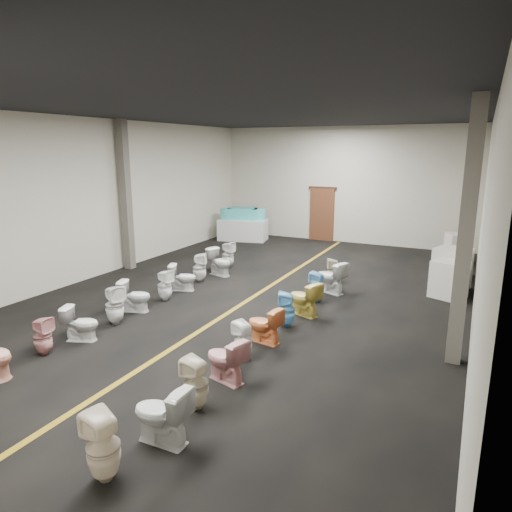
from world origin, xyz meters
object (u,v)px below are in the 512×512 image
(appliance_crate_d, at_px, (458,249))
(toilet_right_9, at_px, (331,277))
(appliance_crate_b, at_px, (452,268))
(toilet_right_10, at_px, (333,271))
(toilet_right_0, at_px, (103,447))
(toilet_right_8, at_px, (317,287))
(appliance_crate_a, at_px, (449,279))
(toilet_left_10, at_px, (220,262))
(toilet_right_3, at_px, (226,359))
(toilet_left_11, at_px, (228,255))
(toilet_right_4, at_px, (243,341))
(toilet_right_5, at_px, (264,325))
(appliance_crate_c, at_px, (454,263))
(toilet_left_9, at_px, (200,268))
(toilet_left_8, at_px, (183,277))
(toilet_left_6, at_px, (135,296))
(bathtub, at_px, (243,214))
(toilet_right_6, at_px, (287,309))
(toilet_left_3, at_px, (43,336))
(toilet_right_2, at_px, (196,384))
(toilet_left_4, at_px, (81,323))
(toilet_left_5, at_px, (115,305))
(toilet_right_1, at_px, (161,415))
(display_table, at_px, (243,230))
(toilet_right_7, at_px, (304,298))
(toilet_left_7, at_px, (165,285))

(appliance_crate_d, xyz_separation_m, toilet_right_9, (-2.76, -4.86, -0.07))
(appliance_crate_b, xyz_separation_m, toilet_right_10, (-2.93, -1.02, -0.19))
(toilet_right_0, relative_size, toilet_right_8, 1.11)
(appliance_crate_a, bearing_deg, toilet_right_8, -147.51)
(toilet_right_0, bearing_deg, toilet_left_10, -145.05)
(toilet_right_3, bearing_deg, toilet_right_10, -163.68)
(toilet_left_11, height_order, toilet_right_4, toilet_left_11)
(toilet_left_10, xyz_separation_m, toilet_right_5, (3.22, -3.77, -0.04))
(appliance_crate_c, height_order, toilet_right_10, appliance_crate_c)
(toilet_left_9, bearing_deg, toilet_left_8, 159.32)
(toilet_left_6, bearing_deg, bathtub, -7.72)
(bathtub, distance_m, toilet_left_10, 5.39)
(toilet_right_6, bearing_deg, toilet_left_3, -64.34)
(toilet_right_2, height_order, toilet_right_9, toilet_right_9)
(toilet_left_4, bearing_deg, toilet_left_6, -15.64)
(appliance_crate_b, distance_m, toilet_right_0, 10.03)
(appliance_crate_a, distance_m, toilet_right_10, 2.94)
(toilet_left_9, xyz_separation_m, toilet_right_0, (3.37, -7.12, 0.01))
(appliance_crate_b, bearing_deg, toilet_right_0, -107.32)
(toilet_left_5, relative_size, toilet_left_10, 1.08)
(appliance_crate_a, bearing_deg, appliance_crate_d, 90.00)
(bathtub, height_order, toilet_left_5, bathtub)
(toilet_left_8, bearing_deg, toilet_right_6, -129.58)
(appliance_crate_c, height_order, toilet_left_8, appliance_crate_c)
(toilet_right_5, bearing_deg, toilet_right_9, -173.73)
(toilet_right_2, bearing_deg, toilet_right_0, 3.05)
(toilet_left_10, height_order, toilet_right_10, toilet_left_10)
(toilet_left_11, distance_m, toilet_right_2, 7.95)
(toilet_left_10, distance_m, toilet_right_6, 4.35)
(toilet_right_1, bearing_deg, appliance_crate_c, 163.41)
(display_table, xyz_separation_m, appliance_crate_d, (8.08, -0.33, 0.06))
(toilet_right_3, distance_m, toilet_right_4, 0.82)
(bathtub, distance_m, toilet_left_6, 8.72)
(toilet_right_10, bearing_deg, toilet_left_10, -102.96)
(toilet_left_10, relative_size, toilet_right_5, 1.11)
(toilet_right_3, relative_size, toilet_right_10, 1.05)
(bathtub, relative_size, toilet_right_7, 2.31)
(toilet_left_6, height_order, toilet_left_11, toilet_left_11)
(toilet_left_10, bearing_deg, toilet_right_9, -78.35)
(toilet_left_11, bearing_deg, toilet_right_0, -154.22)
(toilet_right_5, xyz_separation_m, toilet_right_10, (0.04, 4.36, 0.00))
(toilet_right_2, bearing_deg, toilet_left_3, -87.13)
(toilet_left_6, relative_size, toilet_right_9, 0.87)
(toilet_right_1, relative_size, toilet_right_4, 1.11)
(toilet_left_7, relative_size, toilet_right_9, 0.92)
(bathtub, bearing_deg, toilet_right_7, -69.52)
(bathtub, bearing_deg, toilet_right_4, -78.44)
(appliance_crate_d, distance_m, toilet_right_4, 9.76)
(appliance_crate_b, distance_m, toilet_right_7, 4.61)
(toilet_right_5, bearing_deg, bathtub, -140.20)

